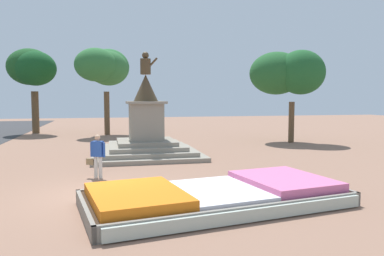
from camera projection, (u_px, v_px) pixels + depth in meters
The scene contains 7 objects.
ground_plane at pixel (103, 195), 10.96m from camera, with size 86.03×86.03×0.00m, color #8C6651.
flower_planter at pixel (217, 196), 9.87m from camera, with size 7.30×4.33×0.58m.
statue_monument at pixel (146, 136), 18.20m from camera, with size 5.15×5.15×5.03m.
pedestrian_with_handbag at pixel (97, 154), 13.17m from camera, with size 0.68×0.44×1.54m.
park_tree_far_left at pixel (286, 73), 23.73m from camera, with size 4.43×4.05×5.80m.
park_tree_behind_statue at pixel (104, 67), 28.28m from camera, with size 4.06×4.32×6.61m.
park_tree_far_right at pixel (32, 68), 29.17m from camera, with size 3.80×3.75×6.67m.
Camera 1 is at (0.16, -11.07, 2.84)m, focal length 35.00 mm.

